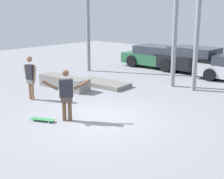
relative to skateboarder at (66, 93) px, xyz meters
The scene contains 9 objects.
ground_plane 1.26m from the skateboarder, 49.86° to the left, with size 36.00×36.00×0.00m, color gray.
skateboarder is the anchor object (origin of this frame).
skateboard 1.13m from the skateboarder, 131.83° to the right, with size 0.80×0.52×0.08m.
grind_box 4.20m from the skateboarder, 142.00° to the left, with size 2.55×0.69×0.54m, color slate.
manual_pad 4.79m from the skateboarder, 120.07° to the left, with size 2.45×1.15×0.19m, color slate.
canopy_support_left 7.25m from the skateboarder, 113.74° to the left, with size 5.65×0.20×6.12m.
parked_car_green 10.12m from the skateboarder, 107.74° to the left, with size 4.44×2.10×1.29m.
parked_car_black 9.56m from the skateboarder, 93.69° to the left, with size 4.57×2.08×1.41m.
bystander 2.90m from the skateboarder, 167.97° to the left, with size 0.65×0.22×1.68m.
Camera 1 is at (6.66, -6.56, 3.38)m, focal length 50.00 mm.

